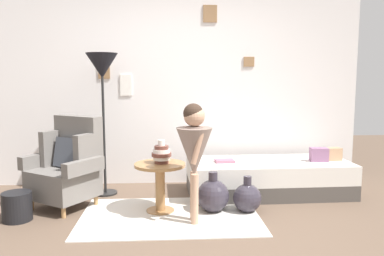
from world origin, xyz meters
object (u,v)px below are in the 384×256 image
person_child (194,147)px  magazine_basket (17,206)px  daybed (268,177)px  book_on_daybed (224,161)px  side_table (160,178)px  vase_striped (161,154)px  armchair (68,166)px  demijohn_far (247,198)px  demijohn_near (213,196)px  floor_lamp (102,73)px

person_child → magazine_basket: size_ratio=4.09×
daybed → book_on_daybed: bearing=-177.2°
book_on_daybed → person_child: bearing=-115.7°
book_on_daybed → magazine_basket: book_on_daybed is taller
side_table → vase_striped: 0.25m
side_table → book_on_daybed: (0.75, 0.53, 0.05)m
armchair → demijohn_far: 1.94m
demijohn_near → magazine_basket: bearing=-176.2°
vase_striped → book_on_daybed: 0.92m
floor_lamp → magazine_basket: 1.71m
daybed → side_table: 1.40m
armchair → demijohn_far: size_ratio=2.56×
person_child → magazine_basket: 1.82m
vase_striped → floor_lamp: 1.27m
floor_lamp → vase_striped: bearing=-44.5°
armchair → book_on_daybed: size_ratio=4.41×
demijohn_far → side_table: bearing=175.8°
armchair → daybed: size_ratio=0.50×
demijohn_near → floor_lamp: bearing=149.4°
floor_lamp → magazine_basket: bearing=-130.2°
demijohn_near → demijohn_far: demijohn_near is taller
side_table → demijohn_far: (0.90, -0.07, -0.21)m
demijohn_far → armchair: bearing=170.3°
side_table → vase_striped: vase_striped is taller
side_table → magazine_basket: (-1.39, -0.16, -0.22)m
side_table → vase_striped: (0.02, 0.01, 0.25)m
side_table → vase_striped: size_ratio=2.16×
side_table → demijohn_near: bearing=-3.6°
daybed → magazine_basket: 2.76m
side_table → book_on_daybed: side_table is taller
vase_striped → demijohn_far: (0.88, -0.08, -0.46)m
side_table → floor_lamp: size_ratio=0.32×
daybed → magazine_basket: (-2.66, -0.72, -0.06)m
vase_striped → person_child: person_child is taller
demijohn_near → demijohn_far: (0.35, -0.03, -0.02)m
daybed → vase_striped: vase_striped is taller
vase_striped → demijohn_near: size_ratio=0.58×
vase_striped → person_child: 0.48m
person_child → daybed: bearing=43.2°
person_child → demijohn_far: (0.57, 0.27, -0.58)m
magazine_basket → person_child: bearing=-5.7°
daybed → side_table: size_ratio=3.66×
daybed → book_on_daybed: book_on_daybed is taller
demijohn_far → floor_lamp: bearing=154.4°
vase_striped → daybed: bearing=23.5°
side_table → demijohn_near: size_ratio=1.24×
vase_striped → book_on_daybed: bearing=35.6°
armchair → floor_lamp: size_ratio=0.58×
armchair → floor_lamp: floor_lamp is taller
demijohn_near → magazine_basket: (-1.93, -0.13, -0.03)m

